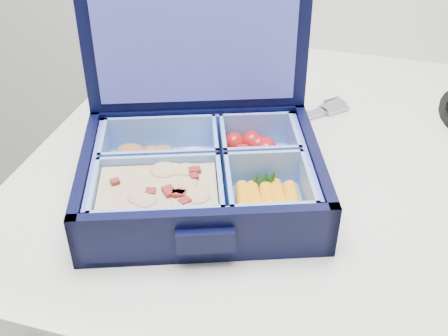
% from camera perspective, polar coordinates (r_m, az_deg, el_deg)
% --- Properties ---
extents(bento_box, '(0.27, 0.24, 0.05)m').
position_cam_1_polar(bento_box, '(0.53, -2.29, -0.88)').
color(bento_box, black).
rests_on(bento_box, stove).
extents(burner_grate_rear, '(0.21, 0.21, 0.02)m').
position_cam_1_polar(burner_grate_rear, '(0.78, -0.15, 10.61)').
color(burner_grate_rear, black).
rests_on(burner_grate_rear, stove).
extents(fork, '(0.15, 0.15, 0.01)m').
position_cam_1_polar(fork, '(0.65, 4.82, 4.19)').
color(fork, '#A3A1B9').
rests_on(fork, stove).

